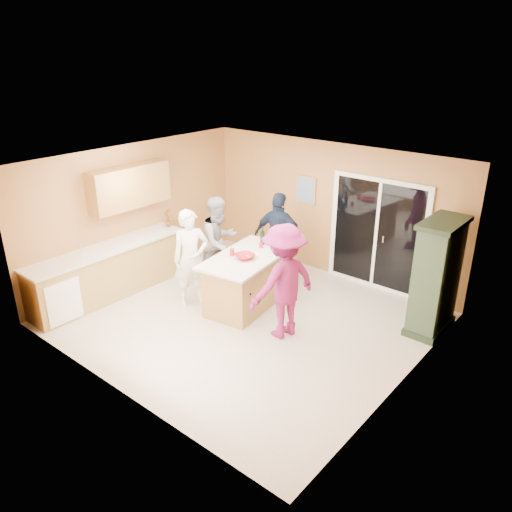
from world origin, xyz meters
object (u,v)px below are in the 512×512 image
Objects in this scene: woman_navy at (279,238)px; woman_magenta at (283,282)px; green_hutch at (436,278)px; woman_white at (191,258)px; woman_grey at (219,242)px; kitchen_island at (247,282)px.

woman_magenta is at bearing 116.67° from woman_navy.
green_hutch is 1.01× the size of woman_magenta.
woman_magenta is (1.25, -1.53, 0.04)m from woman_navy.
woman_grey is (-0.17, 0.88, 0.00)m from woman_white.
kitchen_island is at bearing -95.87° from woman_magenta.
green_hutch is at bearing -32.31° from woman_white.
green_hutch is 3.87m from woman_grey.
woman_white and woman_grey have the same top height.
woman_magenta is (2.02, -0.70, 0.06)m from woman_grey.
woman_grey is at bearing 41.53° from woman_white.
woman_magenta reaches higher than kitchen_island.
woman_navy is (0.77, 0.83, 0.02)m from woman_grey.
woman_grey is (-3.75, -0.94, -0.04)m from green_hutch.
woman_white is (-3.58, -1.82, -0.04)m from green_hutch.
woman_navy is at bearing 11.31° from woman_white.
woman_navy is (0.60, 1.71, 0.02)m from woman_white.
woman_white is 1.86m from woman_magenta.
woman_white is 1.00× the size of woman_grey.
woman_navy is 0.96× the size of woman_magenta.
woman_grey is 2.14m from woman_magenta.
green_hutch reaches higher than woman_white.
kitchen_island is at bearing -155.63° from green_hutch.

